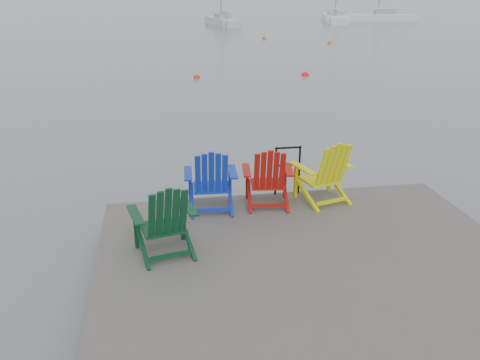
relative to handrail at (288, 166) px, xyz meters
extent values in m
plane|color=slate|center=(-0.25, -2.45, -1.04)|extent=(400.00, 400.00, 0.00)
cube|color=#282623|center=(-0.25, -2.45, -0.64)|extent=(6.00, 5.00, 0.20)
cylinder|color=black|center=(-2.95, -0.25, -1.34)|extent=(0.26, 0.26, 1.20)
cylinder|color=black|center=(-0.25, -0.25, -1.34)|extent=(0.26, 0.26, 1.20)
cylinder|color=black|center=(2.45, -0.25, -1.34)|extent=(0.26, 0.26, 1.20)
cylinder|color=black|center=(-0.22, 0.00, -0.09)|extent=(0.04, 0.04, 0.90)
cylinder|color=black|center=(0.22, 0.00, -0.09)|extent=(0.04, 0.04, 0.90)
cylinder|color=black|center=(0.00, 0.00, 0.34)|extent=(0.48, 0.04, 0.04)
cylinder|color=black|center=(0.00, 0.00, 0.01)|extent=(0.44, 0.03, 0.03)
cube|color=#0A381D|center=(-2.30, -1.78, -0.18)|extent=(0.69, 0.64, 0.04)
cube|color=#0A381D|center=(-2.68, -1.65, -0.23)|extent=(0.06, 0.06, 0.62)
cube|color=#0A381D|center=(-2.00, -1.50, -0.23)|extent=(0.06, 0.06, 0.62)
cube|color=#0A381D|center=(-2.66, -1.89, 0.10)|extent=(0.27, 0.69, 0.03)
cube|color=#0A381D|center=(-1.93, -1.73, 0.10)|extent=(0.27, 0.69, 0.03)
cube|color=#0A381D|center=(-2.22, -2.14, 0.19)|extent=(0.59, 0.39, 0.76)
cube|color=#102DAE|center=(-1.45, -0.37, -0.18)|extent=(0.62, 0.56, 0.04)
cube|color=#102DAE|center=(-1.78, -0.13, -0.23)|extent=(0.06, 0.06, 0.62)
cube|color=#102DAE|center=(-1.09, -0.17, -0.23)|extent=(0.06, 0.06, 0.62)
cube|color=#102DAE|center=(-1.83, -0.37, 0.10)|extent=(0.17, 0.68, 0.03)
cube|color=#102DAE|center=(-1.07, -0.41, 0.10)|extent=(0.17, 0.68, 0.03)
cube|color=#102DAE|center=(-1.47, -0.73, 0.19)|extent=(0.56, 0.32, 0.76)
cube|color=#A7120C|center=(-0.45, -0.35, -0.19)|extent=(0.63, 0.58, 0.04)
cube|color=#A7120C|center=(-0.76, -0.10, -0.24)|extent=(0.06, 0.06, 0.60)
cube|color=#A7120C|center=(-0.09, -0.18, -0.24)|extent=(0.06, 0.06, 0.60)
cube|color=#A7120C|center=(-0.82, -0.32, 0.08)|extent=(0.21, 0.67, 0.03)
cube|color=#A7120C|center=(-0.09, -0.42, 0.08)|extent=(0.21, 0.67, 0.03)
cube|color=#A7120C|center=(-0.50, -0.70, 0.17)|extent=(0.56, 0.34, 0.74)
cube|color=yellow|center=(0.50, -0.35, -0.17)|extent=(0.73, 0.68, 0.04)
cube|color=yellow|center=(0.10, -0.23, -0.22)|extent=(0.07, 0.07, 0.64)
cube|color=yellow|center=(0.79, -0.04, -0.22)|extent=(0.07, 0.07, 0.64)
cube|color=yellow|center=(0.14, -0.48, 0.11)|extent=(0.32, 0.70, 0.03)
cube|color=yellow|center=(0.88, -0.27, 0.11)|extent=(0.32, 0.70, 0.03)
cube|color=yellow|center=(0.60, -0.71, 0.21)|extent=(0.62, 0.43, 0.78)
cube|color=silver|center=(5.23, 47.55, -0.79)|extent=(2.96, 7.40, 1.10)
cube|color=#9E9EA3|center=(5.28, 47.19, -0.09)|extent=(1.63, 2.34, 0.55)
cube|color=white|center=(19.27, 51.60, -0.79)|extent=(5.03, 10.22, 1.10)
cube|color=#9E9EA3|center=(19.14, 51.12, -0.09)|extent=(2.50, 3.33, 0.55)
cube|color=silver|center=(24.90, 51.39, -0.79)|extent=(7.91, 3.48, 1.10)
cube|color=#9E9EA3|center=(25.27, 51.31, -0.09)|extent=(2.53, 1.82, 0.55)
sphere|color=red|center=(4.91, 15.34, -1.04)|extent=(0.38, 0.38, 0.38)
sphere|color=red|center=(-0.31, 15.54, -1.04)|extent=(0.32, 0.32, 0.32)
sphere|color=#F6550E|center=(10.71, 28.69, -1.04)|extent=(0.32, 0.32, 0.32)
sphere|color=#F1460E|center=(6.71, 33.10, -1.04)|extent=(0.37, 0.37, 0.37)
camera|label=1|loc=(-2.30, -8.39, 3.06)|focal=38.00mm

